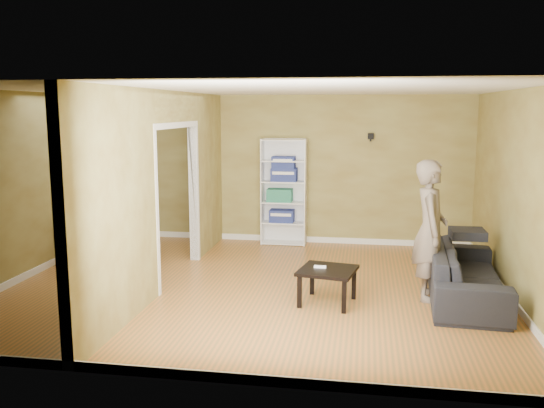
# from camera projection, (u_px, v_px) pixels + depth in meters

# --- Properties ---
(room_shell) EXTENTS (6.50, 6.50, 6.50)m
(room_shell) POSITION_uv_depth(u_px,v_px,m) (254.00, 191.00, 7.51)
(room_shell) COLOR #B1692B
(room_shell) RESTS_ON ground
(partition) EXTENTS (0.22, 5.50, 2.60)m
(partition) POSITION_uv_depth(u_px,v_px,m) (167.00, 189.00, 7.70)
(partition) COLOR #A19C56
(partition) RESTS_ON ground
(wall_speaker) EXTENTS (0.10, 0.10, 0.10)m
(wall_speaker) POSITION_uv_depth(u_px,v_px,m) (371.00, 136.00, 9.79)
(wall_speaker) COLOR black
(wall_speaker) RESTS_ON room_shell
(sofa) EXTENTS (2.28, 1.10, 0.85)m
(sofa) POSITION_uv_depth(u_px,v_px,m) (466.00, 265.00, 7.19)
(sofa) COLOR black
(sofa) RESTS_ON ground
(person) EXTENTS (0.77, 0.61, 2.05)m
(person) POSITION_uv_depth(u_px,v_px,m) (431.00, 218.00, 7.10)
(person) COLOR slate
(person) RESTS_ON ground
(bookshelf) EXTENTS (0.78, 0.34, 1.85)m
(bookshelf) POSITION_uv_depth(u_px,v_px,m) (284.00, 192.00, 10.10)
(bookshelf) COLOR white
(bookshelf) RESTS_ON ground
(paper_box_navy_a) EXTENTS (0.42, 0.28, 0.22)m
(paper_box_navy_a) POSITION_uv_depth(u_px,v_px,m) (282.00, 216.00, 10.13)
(paper_box_navy_a) COLOR #19264E
(paper_box_navy_a) RESTS_ON bookshelf
(paper_box_teal) EXTENTS (0.43, 0.28, 0.22)m
(paper_box_teal) POSITION_uv_depth(u_px,v_px,m) (280.00, 195.00, 10.07)
(paper_box_teal) COLOR #105E48
(paper_box_teal) RESTS_ON bookshelf
(paper_box_navy_b) EXTENTS (0.44, 0.29, 0.23)m
(paper_box_navy_b) POSITION_uv_depth(u_px,v_px,m) (284.00, 175.00, 10.00)
(paper_box_navy_b) COLOR navy
(paper_box_navy_b) RESTS_ON bookshelf
(paper_box_navy_c) EXTENTS (0.40, 0.26, 0.20)m
(paper_box_navy_c) POSITION_uv_depth(u_px,v_px,m) (284.00, 164.00, 9.97)
(paper_box_navy_c) COLOR navy
(paper_box_navy_c) RESTS_ON bookshelf
(coffee_table) EXTENTS (0.65, 0.65, 0.44)m
(coffee_table) POSITION_uv_depth(u_px,v_px,m) (328.00, 274.00, 7.01)
(coffee_table) COLOR black
(coffee_table) RESTS_ON ground
(game_controller) EXTENTS (0.15, 0.04, 0.03)m
(game_controller) POSITION_uv_depth(u_px,v_px,m) (320.00, 267.00, 7.04)
(game_controller) COLOR white
(game_controller) RESTS_ON coffee_table
(dining_table) EXTENTS (1.24, 0.83, 0.78)m
(dining_table) POSITION_uv_depth(u_px,v_px,m) (109.00, 216.00, 9.01)
(dining_table) COLOR #EDD088
(dining_table) RESTS_ON ground
(chair_left) EXTENTS (0.50, 0.50, 0.96)m
(chair_left) POSITION_uv_depth(u_px,v_px,m) (68.00, 227.00, 9.24)
(chair_left) COLOR #D7C085
(chair_left) RESTS_ON ground
(chair_near) EXTENTS (0.47, 0.47, 0.99)m
(chair_near) POSITION_uv_depth(u_px,v_px,m) (95.00, 236.00, 8.51)
(chair_near) COLOR tan
(chair_near) RESTS_ON ground
(chair_far) EXTENTS (0.50, 0.50, 0.95)m
(chair_far) POSITION_uv_depth(u_px,v_px,m) (133.00, 223.00, 9.62)
(chair_far) COLOR tan
(chair_far) RESTS_ON ground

